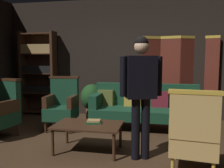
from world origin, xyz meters
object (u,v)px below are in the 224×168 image
armchair_wing_left (0,110)px  standing_figure (141,86)px  armchair_gilt_accent (193,133)px  velvet_couch (145,106)px  potted_plant (92,99)px  folding_screen (179,77)px  book_green_cloth (94,122)px  coffee_table (88,127)px  bookshelf (39,71)px  armchair_wing_right (62,105)px  book_tan_leather (94,121)px

armchair_wing_left → standing_figure: (2.53, -0.47, 0.54)m
armchair_wing_left → standing_figure: size_ratio=0.61×
armchair_gilt_accent → armchair_wing_left: same height
velvet_couch → armchair_wing_left: armchair_wing_left is taller
standing_figure → potted_plant: size_ratio=2.10×
folding_screen → book_green_cloth: bearing=-121.9°
coffee_table → potted_plant: bearing=104.5°
folding_screen → armchair_wing_left: folding_screen is taller
bookshelf → coffee_table: bearing=-48.2°
armchair_gilt_accent → velvet_couch: bearing=111.4°
armchair_wing_left → book_green_cloth: bearing=-9.1°
armchair_wing_left → armchair_wing_right: (0.89, 0.67, 0.00)m
folding_screen → bookshelf: (-3.40, -0.13, 0.10)m
bookshelf → armchair_wing_right: (1.09, -1.14, -0.60)m
velvet_couch → standing_figure: bearing=-88.7°
armchair_wing_right → velvet_couch: bearing=13.9°
coffee_table → book_tan_leather: book_tan_leather is taller
armchair_gilt_accent → standing_figure: standing_figure is taller
folding_screen → armchair_wing_left: (-3.20, -1.94, -0.50)m
armchair_wing_left → potted_plant: bearing=51.8°
velvet_couch → armchair_gilt_accent: 1.93m
folding_screen → bookshelf: size_ratio=0.93×
coffee_table → armchair_gilt_accent: armchair_gilt_accent is taller
armchair_wing_left → coffee_table: bearing=-11.6°
bookshelf → potted_plant: 1.59m
bookshelf → armchair_gilt_accent: bearing=-36.7°
bookshelf → book_tan_leather: size_ratio=10.67×
bookshelf → book_tan_leather: (2.01, -2.10, -0.63)m
bookshelf → armchair_wing_left: size_ratio=1.97×
bookshelf → armchair_wing_left: (0.20, -1.81, -0.60)m
armchair_wing_left → book_green_cloth: (1.81, -0.29, -0.06)m
velvet_couch → book_tan_leather: 1.53m
potted_plant → armchair_wing_right: bearing=-111.1°
coffee_table → armchair_wing_left: size_ratio=0.96×
bookshelf → coffee_table: (1.94, -2.17, -0.71)m
potted_plant → book_tan_leather: size_ratio=4.21×
standing_figure → book_green_cloth: bearing=166.2°
standing_figure → book_green_cloth: 0.95m
armchair_gilt_accent → standing_figure: 0.90m
armchair_wing_right → armchair_wing_left: bearing=-142.9°
velvet_couch → book_green_cloth: (-0.69, -1.36, -0.02)m
velvet_couch → potted_plant: size_ratio=2.62×
folding_screen → armchair_wing_right: size_ratio=1.83×
bookshelf → armchair_wing_right: bearing=-46.2°
velvet_couch → armchair_wing_left: size_ratio=2.04×
standing_figure → potted_plant: 2.48m
velvet_couch → book_green_cloth: bearing=-116.8°
armchair_gilt_accent → standing_figure: bearing=159.0°
coffee_table → armchair_wing_left: 1.78m
bookshelf → armchair_gilt_accent: bookshelf is taller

